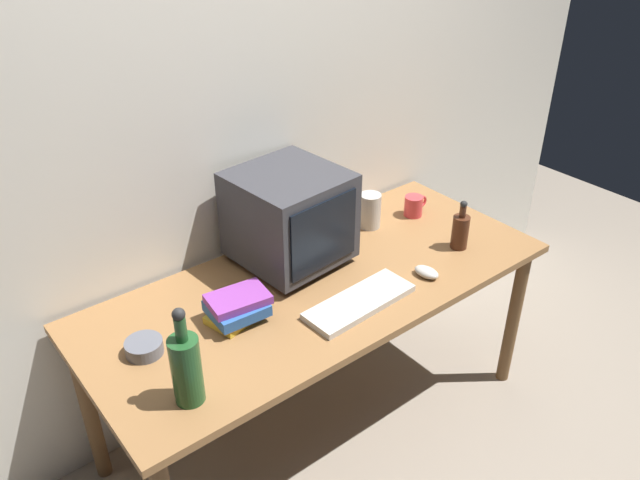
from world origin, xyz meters
The scene contains 12 objects.
ground_plane centered at (0.00, 0.00, 0.00)m, with size 6.00×6.00×0.00m, color gray.
back_wall centered at (0.00, 0.44, 1.25)m, with size 4.00×0.08×2.50m, color silver.
desk centered at (0.00, 0.00, 0.65)m, with size 1.78×0.76×0.73m.
crt_monitor centered at (0.00, 0.18, 0.92)m, with size 0.41×0.42×0.37m.
keyboard centered at (0.02, -0.20, 0.74)m, with size 0.42×0.15×0.02m, color beige.
computer_mouse centered at (0.33, -0.22, 0.74)m, with size 0.06×0.10×0.04m, color beige.
bottle_tall centered at (-0.66, -0.23, 0.85)m, with size 0.09×0.09×0.33m.
bottle_short centered at (0.59, -0.16, 0.80)m, with size 0.07×0.07×0.21m.
book_stack centered at (-0.36, 0.00, 0.78)m, with size 0.22×0.18×0.10m.
mug centered at (0.64, 0.14, 0.77)m, with size 0.12×0.08×0.09m.
cd_spindle centered at (-0.68, 0.04, 0.75)m, with size 0.12×0.12×0.04m, color #595B66.
metal_canister centered at (0.42, 0.19, 0.80)m, with size 0.09×0.09×0.15m, color #B7B2A8.
Camera 1 is at (-1.21, -1.51, 2.08)m, focal length 35.67 mm.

